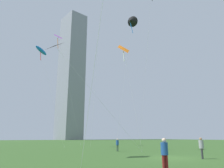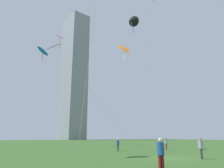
{
  "view_description": "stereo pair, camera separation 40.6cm",
  "coord_description": "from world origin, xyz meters",
  "px_view_note": "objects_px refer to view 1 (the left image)",
  "views": [
    {
      "loc": [
        -14.39,
        -13.01,
        1.7
      ],
      "look_at": [
        -1.4,
        7.31,
        7.85
      ],
      "focal_mm": 33.65,
      "sensor_mm": 36.0,
      "label": 1
    },
    {
      "loc": [
        -14.05,
        -13.22,
        1.7
      ],
      "look_at": [
        -1.4,
        7.31,
        7.85
      ],
      "focal_mm": 33.65,
      "sensor_mm": 36.0,
      "label": 2
    }
  ],
  "objects_px": {
    "person_standing_3": "(165,152)",
    "kite_flying_1": "(58,37)",
    "kite_flying_0": "(41,51)",
    "kite_flying_7": "(55,46)",
    "person_standing_1": "(165,143)",
    "person_standing_2": "(117,144)",
    "kite_flying_5": "(124,49)",
    "kite_flying_8": "(131,21)",
    "person_standing_0": "(201,146)",
    "distant_highrise_0": "(71,74)"
  },
  "relations": [
    {
      "from": "person_standing_0",
      "to": "person_standing_2",
      "type": "relative_size",
      "value": 1.09
    },
    {
      "from": "kite_flying_0",
      "to": "person_standing_3",
      "type": "bearing_deg",
      "value": -90.36
    },
    {
      "from": "person_standing_2",
      "to": "kite_flying_0",
      "type": "bearing_deg",
      "value": 6.19
    },
    {
      "from": "person_standing_3",
      "to": "kite_flying_0",
      "type": "relative_size",
      "value": 0.09
    },
    {
      "from": "kite_flying_5",
      "to": "kite_flying_8",
      "type": "xyz_separation_m",
      "value": [
        6.08,
        5.63,
        9.7
      ]
    },
    {
      "from": "person_standing_2",
      "to": "kite_flying_7",
      "type": "height_order",
      "value": "kite_flying_7"
    },
    {
      "from": "person_standing_1",
      "to": "kite_flying_0",
      "type": "distance_m",
      "value": 27.95
    },
    {
      "from": "person_standing_0",
      "to": "person_standing_3",
      "type": "relative_size",
      "value": 1.02
    },
    {
      "from": "kite_flying_8",
      "to": "distant_highrise_0",
      "type": "bearing_deg",
      "value": 74.17
    },
    {
      "from": "person_standing_3",
      "to": "kite_flying_7",
      "type": "height_order",
      "value": "kite_flying_7"
    },
    {
      "from": "kite_flying_5",
      "to": "kite_flying_8",
      "type": "distance_m",
      "value": 12.75
    },
    {
      "from": "person_standing_1",
      "to": "kite_flying_7",
      "type": "height_order",
      "value": "kite_flying_7"
    },
    {
      "from": "kite_flying_0",
      "to": "kite_flying_7",
      "type": "height_order",
      "value": "kite_flying_0"
    },
    {
      "from": "kite_flying_1",
      "to": "kite_flying_7",
      "type": "xyz_separation_m",
      "value": [
        -8.07,
        -25.66,
        -14.06
      ]
    },
    {
      "from": "person_standing_3",
      "to": "person_standing_0",
      "type": "bearing_deg",
      "value": 40.55
    },
    {
      "from": "kite_flying_5",
      "to": "distant_highrise_0",
      "type": "bearing_deg",
      "value": 72.28
    },
    {
      "from": "person_standing_1",
      "to": "person_standing_2",
      "type": "bearing_deg",
      "value": -67.58
    },
    {
      "from": "kite_flying_8",
      "to": "kite_flying_7",
      "type": "bearing_deg",
      "value": -147.98
    },
    {
      "from": "distant_highrise_0",
      "to": "kite_flying_5",
      "type": "bearing_deg",
      "value": -115.65
    },
    {
      "from": "kite_flying_8",
      "to": "kite_flying_1",
      "type": "bearing_deg",
      "value": 125.5
    },
    {
      "from": "person_standing_1",
      "to": "distant_highrise_0",
      "type": "height_order",
      "value": "distant_highrise_0"
    },
    {
      "from": "kite_flying_1",
      "to": "kite_flying_8",
      "type": "xyz_separation_m",
      "value": [
        10.17,
        -14.25,
        0.33
      ]
    },
    {
      "from": "person_standing_1",
      "to": "person_standing_2",
      "type": "distance_m",
      "value": 7.69
    },
    {
      "from": "person_standing_1",
      "to": "kite_flying_0",
      "type": "height_order",
      "value": "kite_flying_0"
    },
    {
      "from": "person_standing_2",
      "to": "kite_flying_0",
      "type": "distance_m",
      "value": 24.39
    },
    {
      "from": "person_standing_1",
      "to": "kite_flying_0",
      "type": "bearing_deg",
      "value": -111.32
    },
    {
      "from": "person_standing_1",
      "to": "kite_flying_1",
      "type": "relative_size",
      "value": 0.06
    },
    {
      "from": "person_standing_0",
      "to": "person_standing_3",
      "type": "height_order",
      "value": "person_standing_0"
    },
    {
      "from": "kite_flying_0",
      "to": "distant_highrise_0",
      "type": "bearing_deg",
      "value": 66.13
    },
    {
      "from": "person_standing_0",
      "to": "person_standing_2",
      "type": "bearing_deg",
      "value": -121.49
    },
    {
      "from": "kite_flying_0",
      "to": "kite_flying_5",
      "type": "relative_size",
      "value": 1.21
    },
    {
      "from": "person_standing_2",
      "to": "kite_flying_8",
      "type": "distance_m",
      "value": 25.75
    },
    {
      "from": "person_standing_1",
      "to": "kite_flying_5",
      "type": "distance_m",
      "value": 14.98
    },
    {
      "from": "person_standing_1",
      "to": "kite_flying_8",
      "type": "relative_size",
      "value": 0.06
    },
    {
      "from": "kite_flying_8",
      "to": "kite_flying_0",
      "type": "bearing_deg",
      "value": 147.66
    },
    {
      "from": "person_standing_1",
      "to": "kite_flying_7",
      "type": "bearing_deg",
      "value": -49.38
    },
    {
      "from": "person_standing_2",
      "to": "kite_flying_1",
      "type": "bearing_deg",
      "value": -10.8
    },
    {
      "from": "person_standing_1",
      "to": "kite_flying_8",
      "type": "xyz_separation_m",
      "value": [
        0.46,
        7.55,
        23.45
      ]
    },
    {
      "from": "kite_flying_7",
      "to": "kite_flying_8",
      "type": "relative_size",
      "value": 0.42
    },
    {
      "from": "distant_highrise_0",
      "to": "kite_flying_7",
      "type": "bearing_deg",
      "value": -119.65
    },
    {
      "from": "kite_flying_0",
      "to": "kite_flying_5",
      "type": "height_order",
      "value": "kite_flying_0"
    },
    {
      "from": "person_standing_0",
      "to": "person_standing_2",
      "type": "xyz_separation_m",
      "value": [
        -0.45,
        11.68,
        -0.08
      ]
    },
    {
      "from": "person_standing_0",
      "to": "kite_flying_7",
      "type": "height_order",
      "value": "kite_flying_7"
    },
    {
      "from": "person_standing_3",
      "to": "kite_flying_1",
      "type": "distance_m",
      "value": 42.74
    },
    {
      "from": "person_standing_0",
      "to": "kite_flying_5",
      "type": "xyz_separation_m",
      "value": [
        1.59,
        12.8,
        13.7
      ]
    },
    {
      "from": "distant_highrise_0",
      "to": "kite_flying_0",
      "type": "bearing_deg",
      "value": -121.81
    },
    {
      "from": "kite_flying_0",
      "to": "kite_flying_1",
      "type": "xyz_separation_m",
      "value": [
        4.65,
        4.87,
        6.14
      ]
    },
    {
      "from": "person_standing_3",
      "to": "kite_flying_5",
      "type": "xyz_separation_m",
      "value": [
        8.94,
        15.76,
        13.72
      ]
    },
    {
      "from": "person_standing_3",
      "to": "kite_flying_0",
      "type": "bearing_deg",
      "value": 108.3
    },
    {
      "from": "person_standing_3",
      "to": "kite_flying_1",
      "type": "relative_size",
      "value": 0.07
    }
  ]
}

